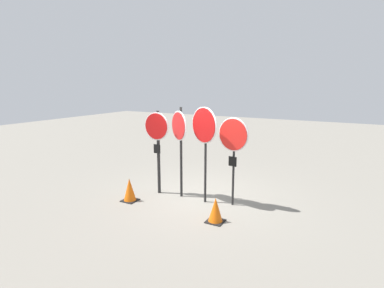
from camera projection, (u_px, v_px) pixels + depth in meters
ground_plane at (200, 197)px, 8.31m from camera, size 40.00×40.00×0.00m
stop_sign_0 at (157, 138)px, 8.25m from camera, size 0.77×0.14×2.35m
stop_sign_1 at (179, 134)px, 7.97m from camera, size 0.68×0.44×2.48m
stop_sign_2 at (204, 132)px, 7.54m from camera, size 0.86×0.40×2.52m
stop_sign_3 at (233, 141)px, 7.38m from camera, size 0.83×0.19×2.27m
traffic_cone_0 at (216, 210)px, 6.74m from camera, size 0.39×0.39×0.57m
traffic_cone_1 at (130, 190)px, 7.96m from camera, size 0.39×0.39×0.62m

